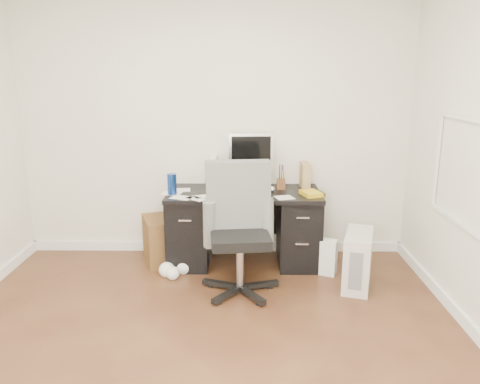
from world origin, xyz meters
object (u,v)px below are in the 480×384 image
at_px(desk, 244,225).
at_px(keyboard, 244,193).
at_px(office_chair, 240,231).
at_px(wicker_basket, 168,239).
at_px(pc_tower, 358,260).
at_px(lcd_monitor, 251,160).

height_order(desk, keyboard, keyboard).
bearing_deg(office_chair, wicker_basket, 129.46).
height_order(pc_tower, wicker_basket, pc_tower).
relative_size(desk, keyboard, 3.47).
height_order(lcd_monitor, keyboard, lcd_monitor).
bearing_deg(desk, office_chair, -92.71).
xyz_separation_m(desk, wicker_basket, (-0.78, 0.07, -0.17)).
distance_m(lcd_monitor, wicker_basket, 1.17).
height_order(office_chair, pc_tower, office_chair).
distance_m(office_chair, wicker_basket, 1.10).
bearing_deg(keyboard, lcd_monitor, 69.73).
bearing_deg(pc_tower, wicker_basket, 178.71).
bearing_deg(desk, lcd_monitor, 69.12).
relative_size(lcd_monitor, wicker_basket, 1.22).
xyz_separation_m(keyboard, office_chair, (-0.03, -0.56, -0.19)).
distance_m(lcd_monitor, pc_tower, 1.42).
height_order(keyboard, office_chair, office_chair).
height_order(desk, lcd_monitor, lcd_monitor).
bearing_deg(keyboard, pc_tower, -29.67).
relative_size(lcd_monitor, office_chair, 0.49).
height_order(keyboard, pc_tower, keyboard).
xyz_separation_m(pc_tower, wicker_basket, (-1.80, 0.60, -0.03)).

